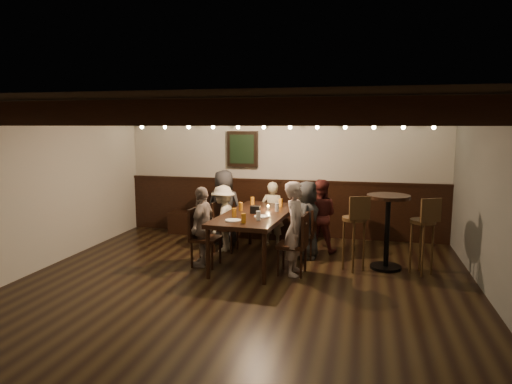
% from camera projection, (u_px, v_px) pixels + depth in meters
% --- Properties ---
extents(room, '(7.00, 7.00, 7.00)m').
position_uv_depth(room, '(253.00, 191.00, 8.07)').
color(room, black).
rests_on(room, ground).
extents(dining_table, '(1.11, 2.23, 0.82)m').
position_uv_depth(dining_table, '(256.00, 217.00, 7.43)').
color(dining_table, black).
rests_on(dining_table, floor).
extents(chair_left_near, '(0.43, 0.43, 0.89)m').
position_uv_depth(chair_left_near, '(225.00, 236.00, 8.13)').
color(chair_left_near, black).
rests_on(chair_left_near, floor).
extents(chair_left_far, '(0.45, 0.45, 0.93)m').
position_uv_depth(chair_left_far, '(205.00, 248.00, 7.27)').
color(chair_left_far, black).
rests_on(chair_left_far, floor).
extents(chair_right_near, '(0.41, 0.41, 0.85)m').
position_uv_depth(chair_right_near, '(304.00, 242.00, 7.72)').
color(chair_right_near, black).
rests_on(chair_right_near, floor).
extents(chair_right_far, '(0.45, 0.45, 0.93)m').
position_uv_depth(chair_right_far, '(293.00, 256.00, 6.86)').
color(chair_right_far, black).
rests_on(chair_right_far, floor).
extents(person_bench_left, '(0.71, 0.49, 1.41)m').
position_uv_depth(person_bench_left, '(224.00, 207.00, 8.54)').
color(person_bench_left, '#29282B').
rests_on(person_bench_left, floor).
extents(person_bench_centre, '(0.46, 0.31, 1.20)m').
position_uv_depth(person_bench_centre, '(272.00, 214.00, 8.44)').
color(person_bench_centre, gray).
rests_on(person_bench_centre, floor).
extents(person_bench_right, '(0.66, 0.53, 1.29)m').
position_uv_depth(person_bench_right, '(320.00, 216.00, 8.04)').
color(person_bench_right, '#521E1C').
rests_on(person_bench_right, floor).
extents(person_left_near, '(0.48, 0.79, 1.18)m').
position_uv_depth(person_left_near, '(223.00, 218.00, 8.09)').
color(person_left_near, '#BCB49F').
rests_on(person_left_near, floor).
extents(person_left_far, '(0.35, 0.77, 1.28)m').
position_uv_depth(person_left_far, '(203.00, 226.00, 7.23)').
color(person_left_far, gray).
rests_on(person_left_far, floor).
extents(person_right_near, '(0.45, 0.66, 1.31)m').
position_uv_depth(person_right_near, '(307.00, 220.00, 7.65)').
color(person_right_near, '#252627').
rests_on(person_right_near, floor).
extents(person_right_far, '(0.37, 0.53, 1.41)m').
position_uv_depth(person_right_far, '(296.00, 228.00, 6.79)').
color(person_right_far, '#A5908B').
rests_on(person_right_far, floor).
extents(pint_a, '(0.07, 0.07, 0.14)m').
position_uv_depth(pint_a, '(252.00, 201.00, 8.15)').
color(pint_a, '#BF7219').
rests_on(pint_a, dining_table).
extents(pint_b, '(0.07, 0.07, 0.14)m').
position_uv_depth(pint_b, '(281.00, 203.00, 7.95)').
color(pint_b, '#BF7219').
rests_on(pint_b, dining_table).
extents(pint_c, '(0.07, 0.07, 0.14)m').
position_uv_depth(pint_c, '(241.00, 207.00, 7.59)').
color(pint_c, '#BF7219').
rests_on(pint_c, dining_table).
extents(pint_d, '(0.07, 0.07, 0.14)m').
position_uv_depth(pint_d, '(277.00, 207.00, 7.51)').
color(pint_d, silver).
rests_on(pint_d, dining_table).
extents(pint_e, '(0.07, 0.07, 0.14)m').
position_uv_depth(pint_e, '(234.00, 213.00, 7.04)').
color(pint_e, '#BF7219').
rests_on(pint_e, dining_table).
extents(pint_f, '(0.07, 0.07, 0.14)m').
position_uv_depth(pint_f, '(258.00, 216.00, 6.83)').
color(pint_f, silver).
rests_on(pint_f, dining_table).
extents(pint_g, '(0.07, 0.07, 0.14)m').
position_uv_depth(pint_g, '(244.00, 218.00, 6.63)').
color(pint_g, '#BF7219').
rests_on(pint_g, dining_table).
extents(plate_near, '(0.24, 0.24, 0.01)m').
position_uv_depth(plate_near, '(233.00, 220.00, 6.80)').
color(plate_near, white).
rests_on(plate_near, dining_table).
extents(plate_far, '(0.24, 0.24, 0.01)m').
position_uv_depth(plate_far, '(262.00, 216.00, 7.08)').
color(plate_far, white).
rests_on(plate_far, dining_table).
extents(condiment_caddy, '(0.15, 0.10, 0.12)m').
position_uv_depth(condiment_caddy, '(255.00, 210.00, 7.36)').
color(condiment_caddy, black).
rests_on(condiment_caddy, dining_table).
extents(candle, '(0.05, 0.05, 0.05)m').
position_uv_depth(candle, '(268.00, 208.00, 7.66)').
color(candle, beige).
rests_on(candle, dining_table).
extents(high_top_table, '(0.66, 0.66, 1.17)m').
position_uv_depth(high_top_table, '(388.00, 221.00, 7.06)').
color(high_top_table, black).
rests_on(high_top_table, floor).
extents(bar_stool_left, '(0.42, 0.43, 1.18)m').
position_uv_depth(bar_stool_left, '(354.00, 242.00, 7.02)').
color(bar_stool_left, '#311F0F').
rests_on(bar_stool_left, floor).
extents(bar_stool_right, '(0.42, 0.43, 1.18)m').
position_uv_depth(bar_stool_right, '(422.00, 246.00, 6.84)').
color(bar_stool_right, '#311F0F').
rests_on(bar_stool_right, floor).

